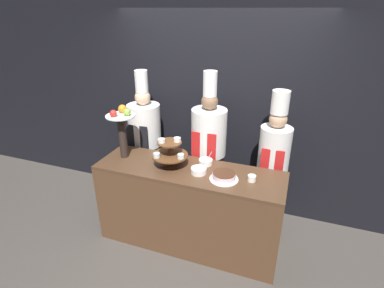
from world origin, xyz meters
name	(u,v)px	position (x,y,z in m)	size (l,w,h in m)	color
ground_plane	(179,259)	(0.00, 0.00, 0.00)	(14.00, 14.00, 0.00)	#47423D
wall_back	(215,104)	(0.00, 1.24, 1.40)	(10.00, 0.06, 2.80)	black
buffet_counter	(189,207)	(0.00, 0.30, 0.48)	(2.00, 0.61, 0.95)	brown
tiered_stand	(170,152)	(-0.21, 0.30, 1.12)	(0.38, 0.38, 0.32)	brown
fruit_pedestal	(122,126)	(-0.79, 0.34, 1.33)	(0.32, 0.32, 0.59)	#2D231E
cake_round	(224,176)	(0.40, 0.23, 0.99)	(0.29, 0.29, 0.07)	white
cup_white	(252,178)	(0.66, 0.30, 0.98)	(0.08, 0.08, 0.06)	white
serving_bowl_near	(199,171)	(0.12, 0.26, 0.98)	(0.16, 0.16, 0.16)	white
serving_bowl_far	(206,162)	(0.13, 0.48, 0.98)	(0.15, 0.15, 0.16)	white
chef_left	(145,138)	(-0.81, 0.85, 0.97)	(0.41, 0.41, 1.84)	black
chef_center_left	(209,146)	(0.05, 0.85, 0.99)	(0.41, 0.41, 1.88)	#38332D
chef_center_right	(273,159)	(0.81, 0.85, 0.95)	(0.35, 0.35, 1.73)	#28282D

